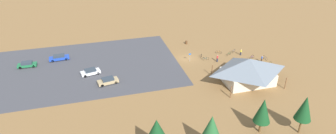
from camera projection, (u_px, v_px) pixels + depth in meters
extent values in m
plane|color=olive|center=(187.00, 58.00, 73.76)|extent=(160.00, 160.00, 0.00)
cube|color=#424247|center=(86.00, 67.00, 69.49)|extent=(43.29, 29.19, 0.05)
cube|color=beige|center=(247.00, 77.00, 62.86)|extent=(10.00, 6.93, 2.61)
pyramid|color=slate|center=(249.00, 65.00, 61.58)|extent=(12.65, 9.58, 2.91)
cylinder|color=brown|center=(261.00, 64.00, 68.24)|extent=(0.20, 0.20, 2.61)
cylinder|color=brown|center=(212.00, 70.00, 65.31)|extent=(0.20, 0.20, 2.61)
cylinder|color=brown|center=(286.00, 83.00, 60.40)|extent=(0.20, 0.20, 2.61)
cylinder|color=brown|center=(231.00, 92.00, 57.47)|extent=(0.20, 0.20, 2.61)
cylinder|color=brown|center=(186.00, 42.00, 81.66)|extent=(0.60, 0.60, 0.90)
cylinder|color=#99999E|center=(190.00, 57.00, 71.81)|extent=(0.08, 0.08, 2.20)
cube|color=#1959B2|center=(190.00, 54.00, 71.45)|extent=(0.56, 0.04, 0.40)
cone|color=#14421E|center=(157.00, 132.00, 40.99)|extent=(3.82, 3.82, 4.38)
cylinder|color=brown|center=(300.00, 126.00, 48.26)|extent=(0.31, 0.31, 2.74)
cone|color=#14421E|center=(305.00, 108.00, 46.64)|extent=(2.67, 2.67, 4.28)
cone|color=#235B2D|center=(212.00, 127.00, 42.29)|extent=(2.95, 2.95, 3.97)
cylinder|color=brown|center=(260.00, 126.00, 48.56)|extent=(0.36, 0.36, 2.16)
cone|color=#14421E|center=(263.00, 110.00, 47.08)|extent=(2.75, 2.75, 4.24)
torus|color=black|center=(269.00, 65.00, 69.80)|extent=(0.67, 0.42, 0.76)
torus|color=black|center=(271.00, 63.00, 70.50)|extent=(0.67, 0.42, 0.76)
cylinder|color=yellow|center=(270.00, 64.00, 70.09)|extent=(0.88, 0.54, 0.04)
cylinder|color=yellow|center=(269.00, 63.00, 69.91)|extent=(0.04, 0.04, 0.47)
cube|color=black|center=(270.00, 63.00, 69.80)|extent=(0.21, 0.17, 0.05)
cylinder|color=yellow|center=(271.00, 63.00, 70.32)|extent=(0.04, 0.04, 0.44)
cylinder|color=black|center=(271.00, 62.00, 70.22)|extent=(0.27, 0.43, 0.03)
torus|color=black|center=(201.00, 55.00, 74.59)|extent=(0.37, 0.65, 0.72)
torus|color=black|center=(201.00, 57.00, 73.72)|extent=(0.37, 0.65, 0.72)
cylinder|color=black|center=(201.00, 56.00, 74.10)|extent=(0.47, 0.84, 0.04)
cylinder|color=black|center=(201.00, 55.00, 74.23)|extent=(0.04, 0.04, 0.37)
cube|color=black|center=(201.00, 54.00, 74.14)|extent=(0.16, 0.21, 0.05)
cylinder|color=black|center=(201.00, 56.00, 73.69)|extent=(0.04, 0.04, 0.51)
cylinder|color=black|center=(201.00, 55.00, 73.57)|extent=(0.44, 0.25, 0.03)
torus|color=black|center=(208.00, 59.00, 72.83)|extent=(0.72, 0.16, 0.73)
torus|color=black|center=(203.00, 59.00, 72.72)|extent=(0.72, 0.16, 0.73)
cylinder|color=#197A7F|center=(205.00, 58.00, 72.72)|extent=(0.98, 0.19, 0.04)
cylinder|color=#197A7F|center=(206.00, 58.00, 72.70)|extent=(0.04, 0.04, 0.41)
cube|color=black|center=(206.00, 57.00, 72.60)|extent=(0.21, 0.11, 0.05)
cylinder|color=#197A7F|center=(204.00, 58.00, 72.63)|extent=(0.04, 0.04, 0.44)
cylinder|color=black|center=(204.00, 57.00, 72.53)|extent=(0.11, 0.48, 0.03)
torus|color=black|center=(254.00, 62.00, 71.35)|extent=(0.46, 0.52, 0.66)
torus|color=black|center=(253.00, 63.00, 70.56)|extent=(0.46, 0.52, 0.66)
cylinder|color=#2347B7|center=(253.00, 62.00, 70.91)|extent=(0.63, 0.71, 0.04)
cylinder|color=#2347B7|center=(254.00, 62.00, 71.01)|extent=(0.04, 0.04, 0.39)
cube|color=black|center=(254.00, 61.00, 70.92)|extent=(0.19, 0.20, 0.05)
cylinder|color=#2347B7|center=(253.00, 62.00, 70.55)|extent=(0.04, 0.04, 0.40)
cylinder|color=black|center=(253.00, 62.00, 70.46)|extent=(0.38, 0.34, 0.03)
torus|color=black|center=(221.00, 52.00, 76.14)|extent=(0.59, 0.32, 0.64)
torus|color=black|center=(217.00, 52.00, 76.30)|extent=(0.59, 0.32, 0.64)
cylinder|color=orange|center=(219.00, 52.00, 76.17)|extent=(0.83, 0.43, 0.04)
cylinder|color=orange|center=(219.00, 52.00, 76.10)|extent=(0.04, 0.04, 0.42)
cube|color=black|center=(219.00, 51.00, 76.00)|extent=(0.21, 0.16, 0.05)
cylinder|color=orange|center=(217.00, 51.00, 76.18)|extent=(0.04, 0.04, 0.44)
cylinder|color=black|center=(217.00, 51.00, 76.08)|extent=(0.24, 0.45, 0.03)
torus|color=black|center=(251.00, 58.00, 73.20)|extent=(0.71, 0.29, 0.74)
torus|color=black|center=(253.00, 57.00, 73.70)|extent=(0.71, 0.29, 0.74)
cylinder|color=#722D9E|center=(252.00, 57.00, 73.39)|extent=(0.85, 0.33, 0.04)
cylinder|color=#722D9E|center=(251.00, 57.00, 73.25)|extent=(0.04, 0.04, 0.46)
cube|color=black|center=(252.00, 56.00, 73.15)|extent=(0.22, 0.14, 0.05)
cylinder|color=#722D9E|center=(253.00, 56.00, 73.53)|extent=(0.04, 0.04, 0.51)
cylinder|color=black|center=(253.00, 55.00, 73.41)|extent=(0.19, 0.46, 0.03)
torus|color=black|center=(235.00, 61.00, 71.75)|extent=(0.10, 0.70, 0.70)
torus|color=black|center=(233.00, 59.00, 72.58)|extent=(0.10, 0.70, 0.70)
cylinder|color=red|center=(234.00, 60.00, 72.11)|extent=(0.12, 0.92, 0.04)
cylinder|color=red|center=(235.00, 60.00, 71.93)|extent=(0.04, 0.04, 0.38)
cube|color=black|center=(235.00, 59.00, 71.84)|extent=(0.10, 0.21, 0.05)
cylinder|color=red|center=(234.00, 58.00, 72.39)|extent=(0.04, 0.04, 0.46)
cylinder|color=black|center=(234.00, 58.00, 72.29)|extent=(0.48, 0.07, 0.03)
torus|color=black|center=(233.00, 52.00, 76.21)|extent=(0.62, 0.49, 0.76)
torus|color=black|center=(234.00, 51.00, 76.96)|extent=(0.62, 0.49, 0.76)
cylinder|color=#B7B7BC|center=(233.00, 51.00, 76.53)|extent=(0.79, 0.62, 0.04)
cylinder|color=#B7B7BC|center=(233.00, 51.00, 76.34)|extent=(0.04, 0.04, 0.47)
cube|color=black|center=(233.00, 50.00, 76.24)|extent=(0.21, 0.19, 0.05)
cylinder|color=#B7B7BC|center=(234.00, 50.00, 76.76)|extent=(0.04, 0.04, 0.54)
cylinder|color=black|center=(234.00, 49.00, 76.64)|extent=(0.32, 0.40, 0.03)
torus|color=black|center=(263.00, 57.00, 73.62)|extent=(0.09, 0.76, 0.76)
torus|color=black|center=(266.00, 59.00, 72.71)|extent=(0.09, 0.76, 0.76)
cylinder|color=silver|center=(265.00, 57.00, 73.11)|extent=(0.10, 1.00, 0.04)
cylinder|color=silver|center=(264.00, 57.00, 73.24)|extent=(0.04, 0.04, 0.41)
cube|color=black|center=(265.00, 56.00, 73.14)|extent=(0.09, 0.20, 0.05)
cylinder|color=silver|center=(266.00, 58.00, 72.69)|extent=(0.04, 0.04, 0.47)
cylinder|color=black|center=(266.00, 57.00, 72.59)|extent=(0.48, 0.06, 0.03)
torus|color=black|center=(227.00, 55.00, 74.89)|extent=(0.60, 0.35, 0.66)
torus|color=black|center=(230.00, 53.00, 75.56)|extent=(0.60, 0.35, 0.66)
cylinder|color=#1E7F38|center=(229.00, 54.00, 75.17)|extent=(0.91, 0.51, 0.04)
cylinder|color=#1E7F38|center=(228.00, 54.00, 75.02)|extent=(0.04, 0.04, 0.38)
cube|color=black|center=(228.00, 53.00, 74.93)|extent=(0.21, 0.16, 0.05)
cylinder|color=#1E7F38|center=(230.00, 53.00, 75.39)|extent=(0.04, 0.04, 0.43)
cylinder|color=black|center=(230.00, 52.00, 75.30)|extent=(0.25, 0.44, 0.03)
cube|color=#1E42B2|center=(59.00, 58.00, 72.57)|extent=(4.79, 2.01, 0.66)
cube|color=#2D3842|center=(59.00, 56.00, 72.31)|extent=(2.71, 1.67, 0.49)
cylinder|color=black|center=(53.00, 61.00, 71.58)|extent=(0.65, 0.26, 0.64)
cylinder|color=black|center=(53.00, 58.00, 72.84)|extent=(0.65, 0.26, 0.64)
cylinder|color=black|center=(66.00, 59.00, 72.52)|extent=(0.65, 0.26, 0.64)
cylinder|color=black|center=(66.00, 57.00, 73.77)|extent=(0.65, 0.26, 0.64)
cube|color=tan|center=(108.00, 81.00, 62.48)|extent=(4.57, 2.54, 0.66)
cube|color=#2D3842|center=(108.00, 79.00, 62.21)|extent=(2.67, 1.98, 0.50)
cylinder|color=black|center=(102.00, 86.00, 61.40)|extent=(0.67, 0.34, 0.64)
cylinder|color=black|center=(100.00, 82.00, 62.63)|extent=(0.67, 0.34, 0.64)
cylinder|color=black|center=(116.00, 82.00, 62.56)|extent=(0.67, 0.34, 0.64)
cylinder|color=black|center=(114.00, 79.00, 63.78)|extent=(0.67, 0.34, 0.64)
cube|color=#1E6B3D|center=(27.00, 65.00, 69.34)|extent=(4.26, 1.80, 0.57)
cube|color=#2D3842|center=(27.00, 63.00, 69.09)|extent=(2.39, 1.56, 0.53)
cylinder|color=black|center=(20.00, 68.00, 68.46)|extent=(0.64, 0.23, 0.64)
cylinder|color=black|center=(21.00, 65.00, 69.75)|extent=(0.64, 0.23, 0.64)
cylinder|color=black|center=(33.00, 66.00, 69.10)|extent=(0.64, 0.23, 0.64)
cylinder|color=black|center=(34.00, 64.00, 70.39)|extent=(0.64, 0.23, 0.64)
cube|color=white|center=(91.00, 72.00, 66.05)|extent=(4.52, 2.68, 0.64)
cube|color=#2D3842|center=(90.00, 70.00, 65.79)|extent=(2.66, 2.07, 0.48)
cylinder|color=black|center=(85.00, 76.00, 64.93)|extent=(0.67, 0.35, 0.64)
cylinder|color=black|center=(83.00, 73.00, 66.17)|extent=(0.67, 0.35, 0.64)
cylinder|color=black|center=(98.00, 73.00, 66.14)|extent=(0.67, 0.35, 0.64)
cylinder|color=black|center=(96.00, 70.00, 67.38)|extent=(0.67, 0.35, 0.64)
cube|color=#2D3347|center=(217.00, 60.00, 71.86)|extent=(0.35, 0.39, 0.93)
cylinder|color=red|center=(217.00, 57.00, 71.49)|extent=(0.36, 0.36, 0.68)
sphere|color=tan|center=(218.00, 55.00, 71.28)|extent=(0.24, 0.24, 0.24)
cube|color=#2D3347|center=(241.00, 54.00, 75.26)|extent=(0.31, 0.37, 0.86)
cylinder|color=yellow|center=(241.00, 51.00, 74.93)|extent=(0.36, 0.36, 0.58)
sphere|color=tan|center=(241.00, 49.00, 74.74)|extent=(0.24, 0.24, 0.24)
cube|color=#2D3347|center=(262.00, 60.00, 71.77)|extent=(0.38, 0.33, 0.89)
cylinder|color=blue|center=(262.00, 58.00, 71.44)|extent=(0.36, 0.36, 0.55)
sphere|color=tan|center=(262.00, 56.00, 71.26)|extent=(0.24, 0.24, 0.24)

